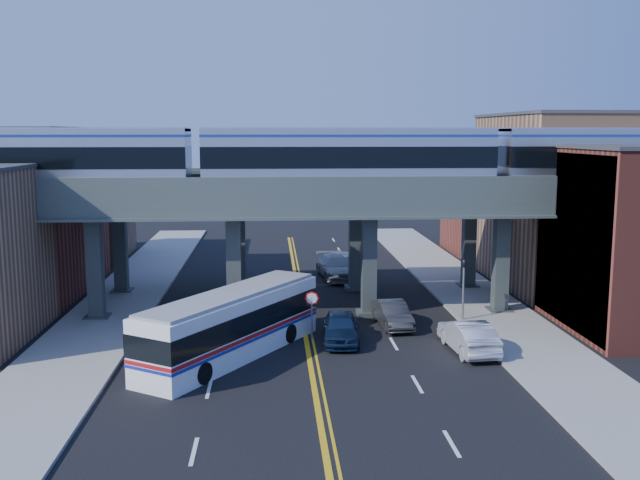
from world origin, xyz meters
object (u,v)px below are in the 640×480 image
Objects in this scene: stop_sign at (312,308)px; car_lane_d at (336,267)px; car_lane_a at (341,328)px; car_lane_b at (393,314)px; transit_train at (348,157)px; car_parked_curb at (468,336)px; transit_bus at (232,325)px; traffic_signal at (464,283)px; car_lane_c at (342,264)px.

stop_sign reaches higher than car_lane_d.
car_lane_a is at bearing -101.08° from car_lane_d.
car_lane_b is at bearing 45.46° from car_lane_a.
car_lane_a is (-0.90, -5.51, -8.67)m from transit_train.
car_parked_curb is (2.97, -4.86, 0.10)m from car_lane_b.
stop_sign is at bearing -115.61° from transit_train.
transit_train reaches higher than car_lane_b.
transit_train is 12.63m from car_parked_curb.
car_lane_d is at bearing 13.22° from transit_bus.
transit_train reaches higher than stop_sign.
traffic_signal is at bearing 4.71° from car_lane_b.
car_parked_curb is at bearing -18.48° from stop_sign.
stop_sign is 17.98m from car_lane_c.
transit_bus reaches higher than car_lane_a.
transit_train is 13.94m from car_lane_d.
car_lane_a is 0.79× the size of car_lane_d.
car_lane_c is 1.80m from car_lane_d.
car_lane_a is 4.26m from car_lane_b.
traffic_signal is 0.84× the size of car_parked_curb.
car_lane_b is at bearing -49.56° from transit_train.
transit_train is 9.48m from stop_sign.
car_parked_curb reaches higher than car_lane_c.
stop_sign is 0.45× the size of car_lane_d.
stop_sign reaches higher than car_lane_a.
car_lane_a is at bearing -143.57° from car_lane_b.
stop_sign is 0.57× the size of car_lane_a.
car_parked_curb is (5.27, -7.56, -8.64)m from transit_train.
transit_bus is 1.97× the size of car_lane_d.
transit_bus reaches higher than car_parked_curb.
stop_sign is 0.64× the size of traffic_signal.
car_parked_curb is (6.17, -2.06, 0.03)m from car_lane_a.
car_lane_c is (3.36, 17.64, -0.97)m from stop_sign.
car_lane_a is 18.24m from car_lane_c.
transit_train is at bearing -96.59° from car_lane_c.
transit_bus is 21.47m from car_lane_c.
traffic_signal is 8.33m from car_lane_a.
car_lane_a reaches higher than car_lane_b.
traffic_signal is 14.06m from transit_bus.
transit_train is 12.63m from transit_bus.
transit_train is 9.87m from traffic_signal.
stop_sign is 1.86m from car_lane_a.
car_lane_c is at bearing -82.22° from car_parked_curb.
traffic_signal is (8.90, 3.00, 0.54)m from stop_sign.
traffic_signal is 4.54m from car_lane_b.
stop_sign is (-2.40, -5.00, -7.69)m from transit_train.
transit_bus is at bearing -155.93° from car_lane_b.
stop_sign is at bearing -22.73° from car_parked_curb.
car_lane_c reaches higher than car_lane_a.
car_parked_curb is at bearing -81.87° from car_lane_d.
traffic_signal is at bearing 18.63° from stop_sign.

